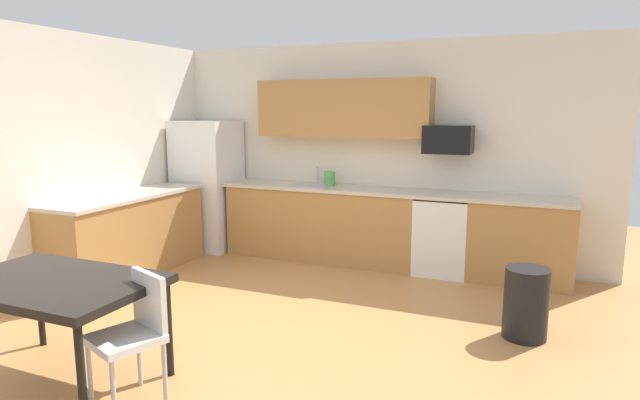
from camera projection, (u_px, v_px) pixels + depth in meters
ground_plane at (275, 333)px, 4.57m from camera, size 12.00×12.00×0.00m
wall_back at (371, 152)px, 6.74m from camera, size 5.80×0.10×2.70m
wall_left at (39, 164)px, 5.36m from camera, size 0.10×5.80×2.70m
cabinet_run_back at (322, 224)px, 6.78m from camera, size 2.45×0.60×0.90m
cabinet_run_back_right at (521, 242)px, 5.87m from camera, size 1.10×0.60×0.90m
cabinet_run_left at (128, 237)px, 6.10m from camera, size 0.60×2.00×0.90m
countertop_back at (362, 190)px, 6.50m from camera, size 4.80×0.64×0.04m
countertop_left at (126, 196)px, 6.02m from camera, size 0.64×2.00×0.04m
upper_cabinets_back at (343, 108)px, 6.57m from camera, size 2.20×0.34×0.70m
refrigerator at (208, 185)px, 7.27m from camera, size 0.76×0.70×1.74m
oven_range at (443, 234)px, 6.19m from camera, size 0.60×0.60×0.91m
microwave at (448, 139)px, 6.10m from camera, size 0.54×0.36×0.32m
sink_basin at (312, 190)px, 6.76m from camera, size 0.48×0.40×0.14m
sink_faucet at (318, 176)px, 6.90m from camera, size 0.02×0.02×0.24m
dining_table at (53, 288)px, 3.63m from camera, size 1.40×0.90×0.75m
chair_near_table at (135, 328)px, 3.44m from camera, size 0.52×0.52×0.85m
trash_bin at (526, 303)px, 4.43m from camera, size 0.36×0.36×0.60m
kettle at (330, 179)px, 6.70m from camera, size 0.14×0.14×0.20m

